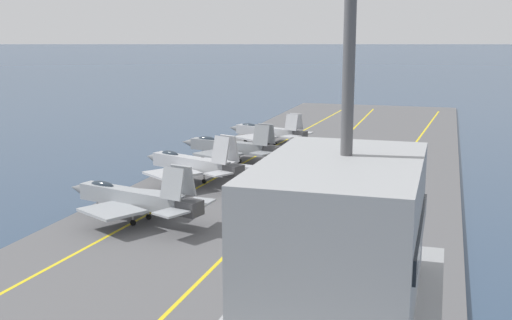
# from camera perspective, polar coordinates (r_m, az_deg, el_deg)

# --- Properties ---
(ground_plane) EXTENTS (2000.00, 2000.00, 0.00)m
(ground_plane) POSITION_cam_1_polar(r_m,az_deg,el_deg) (89.11, 4.65, -1.47)
(ground_plane) COLOR #2D425B
(carrier_deck) EXTENTS (174.95, 40.21, 0.40)m
(carrier_deck) POSITION_cam_1_polar(r_m,az_deg,el_deg) (89.06, 4.65, -1.35)
(carrier_deck) COLOR #565659
(carrier_deck) RESTS_ON ground
(deck_stripe_foul_line) EXTENTS (157.17, 10.25, 0.01)m
(deck_stripe_foul_line) POSITION_cam_1_polar(r_m,az_deg,el_deg) (87.46, 11.75, -1.65)
(deck_stripe_foul_line) COLOR yellow
(deck_stripe_foul_line) RESTS_ON carrier_deck
(deck_stripe_centerline) EXTENTS (157.46, 0.36, 0.01)m
(deck_stripe_centerline) POSITION_cam_1_polar(r_m,az_deg,el_deg) (89.02, 4.65, -1.22)
(deck_stripe_centerline) COLOR yellow
(deck_stripe_centerline) RESTS_ON carrier_deck
(deck_stripe_edge_line) EXTENTS (157.28, 8.14, 0.01)m
(deck_stripe_edge_line) POSITION_cam_1_polar(r_m,az_deg,el_deg) (91.89, -2.11, -0.79)
(deck_stripe_edge_line) COLOR yellow
(deck_stripe_edge_line) RESTS_ON carrier_deck
(parked_jet_nearest) EXTENTS (11.99, 17.43, 6.47)m
(parked_jet_nearest) POSITION_cam_1_polar(r_m,az_deg,el_deg) (67.32, -10.82, -3.33)
(parked_jet_nearest) COLOR #93999E
(parked_jet_nearest) RESTS_ON carrier_deck
(parked_jet_second) EXTENTS (13.77, 16.36, 6.90)m
(parked_jet_second) POSITION_cam_1_polar(r_m,az_deg,el_deg) (82.37, -5.62, -0.36)
(parked_jet_second) COLOR #A8AAAF
(parked_jet_second) RESTS_ON carrier_deck
(parked_jet_third) EXTENTS (12.71, 16.87, 6.35)m
(parked_jet_third) POSITION_cam_1_polar(r_m,az_deg,el_deg) (94.88, -2.26, 1.18)
(parked_jet_third) COLOR gray
(parked_jet_third) RESTS_ON carrier_deck
(parked_jet_fourth) EXTENTS (13.31, 15.84, 5.88)m
(parked_jet_fourth) POSITION_cam_1_polar(r_m,az_deg,el_deg) (110.38, 1.08, 2.52)
(parked_jet_fourth) COLOR #A8AAAF
(parked_jet_fourth) RESTS_ON carrier_deck
(crew_blue_vest) EXTENTS (0.42, 0.33, 1.77)m
(crew_blue_vest) POSITION_cam_1_polar(r_m,az_deg,el_deg) (75.41, 9.83, -2.91)
(crew_blue_vest) COLOR #232328
(crew_blue_vest) RESTS_ON carrier_deck
(crew_purple_vest) EXTENTS (0.40, 0.46, 1.80)m
(crew_purple_vest) POSITION_cam_1_polar(r_m,az_deg,el_deg) (43.65, 0.60, -13.50)
(crew_purple_vest) COLOR #383328
(crew_purple_vest) RESTS_ON carrier_deck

